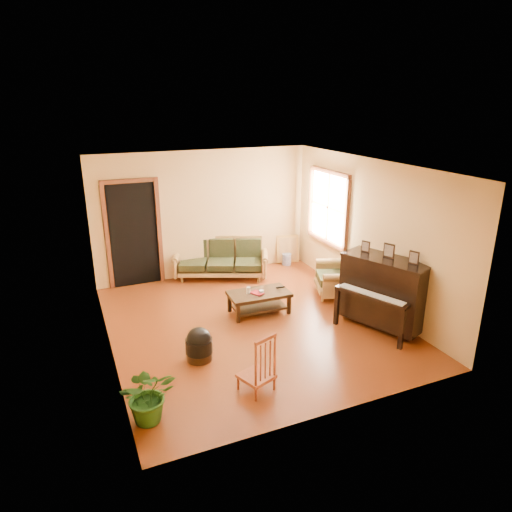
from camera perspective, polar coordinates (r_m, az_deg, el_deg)
name	(u,v)px	position (r m, az deg, el deg)	size (l,w,h in m)	color
floor	(252,323)	(7.70, -0.56, -8.38)	(5.00, 5.00, 0.00)	#5B230B
doorway	(134,235)	(9.21, -15.03, 2.52)	(1.08, 0.16, 2.05)	black
window	(328,207)	(9.24, 9.03, 6.04)	(0.12, 1.36, 1.46)	white
sofa	(221,259)	(9.47, -4.41, -0.37)	(1.89, 0.79, 0.81)	#A3773C
coffee_table	(259,303)	(7.97, 0.38, -5.83)	(1.05, 0.57, 0.38)	black
armchair	(336,273)	(8.72, 10.02, -2.14)	(0.83, 0.87, 0.87)	#A3773C
piano	(383,293)	(7.62, 15.64, -4.49)	(0.79, 1.34, 1.19)	black
footstool	(199,348)	(6.68, -7.12, -11.32)	(0.39, 0.39, 0.37)	black
red_chair	(256,362)	(5.90, 0.03, -13.09)	(0.38, 0.42, 0.82)	maroon
leaning_frame	(288,249)	(10.33, 3.97, 0.91)	(0.50, 0.11, 0.67)	gold
ceramic_crock	(287,259)	(10.28, 3.86, -0.41)	(0.20, 0.20, 0.25)	#33469B
potted_plant	(149,394)	(5.58, -13.27, -16.49)	(0.63, 0.54, 0.70)	#215418
book	(254,294)	(7.79, -0.23, -4.84)	(0.16, 0.22, 0.02)	maroon
candle	(248,290)	(7.84, -0.96, -4.29)	(0.07, 0.07, 0.11)	white
glass_jar	(261,292)	(7.85, 0.67, -4.50)	(0.08, 0.08, 0.05)	white
remote	(280,287)	(8.11, 3.06, -3.89)	(0.16, 0.04, 0.02)	black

